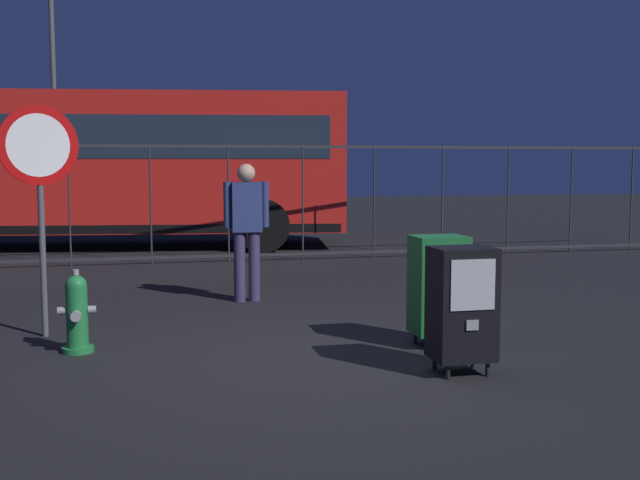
# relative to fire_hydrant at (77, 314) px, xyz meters

# --- Properties ---
(ground_plane) EXTENTS (60.00, 60.00, 0.00)m
(ground_plane) POSITION_rel_fire_hydrant_xyz_m (2.05, -0.64, -0.35)
(ground_plane) COLOR black
(fire_hydrant) EXTENTS (0.33, 0.32, 0.75)m
(fire_hydrant) POSITION_rel_fire_hydrant_xyz_m (0.00, 0.00, 0.00)
(fire_hydrant) COLOR #1E7238
(fire_hydrant) RESTS_ON ground_plane
(newspaper_box_primary) EXTENTS (0.48, 0.42, 1.02)m
(newspaper_box_primary) POSITION_rel_fire_hydrant_xyz_m (3.05, -1.43, 0.22)
(newspaper_box_primary) COLOR black
(newspaper_box_primary) RESTS_ON ground_plane
(newspaper_box_secondary) EXTENTS (0.48, 0.42, 1.02)m
(newspaper_box_secondary) POSITION_rel_fire_hydrant_xyz_m (3.22, -0.50, 0.22)
(newspaper_box_secondary) COLOR black
(newspaper_box_secondary) RESTS_ON ground_plane
(stop_sign) EXTENTS (0.71, 0.31, 2.23)m
(stop_sign) POSITION_rel_fire_hydrant_xyz_m (-0.35, 0.73, 1.25)
(stop_sign) COLOR #4C4F54
(stop_sign) RESTS_ON ground_plane
(pedestrian) EXTENTS (0.55, 0.22, 1.67)m
(pedestrian) POSITION_rel_fire_hydrant_xyz_m (1.83, 2.23, 0.60)
(pedestrian) COLOR #382D51
(pedestrian) RESTS_ON ground_plane
(fence_barrier) EXTENTS (18.03, 0.04, 2.00)m
(fence_barrier) POSITION_rel_fire_hydrant_xyz_m (2.05, 6.08, 0.67)
(fence_barrier) COLOR #2D2D33
(fence_barrier) RESTS_ON ground_plane
(bus_near) EXTENTS (10.75, 3.99, 3.00)m
(bus_near) POSITION_rel_fire_hydrant_xyz_m (-0.62, 9.08, 1.36)
(bus_near) COLOR red
(bus_near) RESTS_ON ground_plane
(street_light_near_right) EXTENTS (0.32, 0.32, 7.62)m
(street_light_near_right) POSITION_rel_fire_hydrant_xyz_m (-1.61, 15.80, 4.03)
(street_light_near_right) COLOR #4C4F54
(street_light_near_right) RESTS_ON ground_plane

